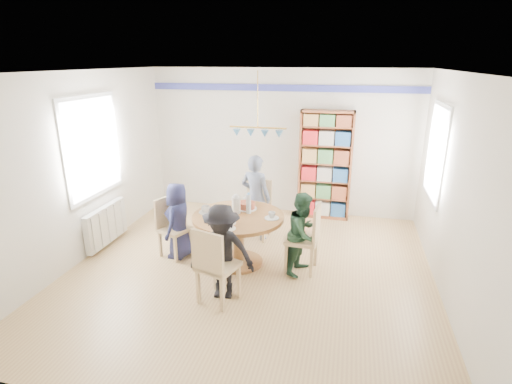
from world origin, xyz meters
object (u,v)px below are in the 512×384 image
(radiator, at_px, (106,225))
(dining_table, at_px, (238,228))
(chair_right, at_px, (308,235))
(chair_far, at_px, (258,206))
(person_left, at_px, (178,221))
(person_right, at_px, (303,233))
(chair_near, at_px, (214,263))
(person_near, at_px, (222,252))
(chair_left, at_px, (171,224))
(person_far, at_px, (256,197))
(bookshelf, at_px, (325,166))

(radiator, xyz_separation_m, dining_table, (2.20, -0.10, 0.21))
(chair_right, xyz_separation_m, chair_far, (-0.94, 1.00, -0.01))
(person_left, height_order, person_right, person_right)
(dining_table, bearing_deg, chair_near, -90.46)
(chair_near, relative_size, person_near, 0.81)
(dining_table, height_order, chair_left, chair_left)
(radiator, bearing_deg, person_left, -3.46)
(person_left, bearing_deg, person_far, 135.60)
(chair_near, height_order, person_left, person_left)
(person_far, bearing_deg, chair_far, -80.87)
(chair_near, bearing_deg, radiator, 152.52)
(chair_left, bearing_deg, person_near, -39.61)
(person_far, xyz_separation_m, person_near, (0.00, -1.78, -0.10))
(radiator, height_order, chair_far, chair_far)
(chair_far, distance_m, chair_near, 2.06)
(chair_right, height_order, person_far, person_far)
(radiator, relative_size, person_near, 0.82)
(chair_right, distance_m, person_far, 1.32)
(radiator, bearing_deg, chair_left, -2.67)
(chair_far, relative_size, person_far, 0.68)
(radiator, distance_m, chair_right, 3.20)
(radiator, xyz_separation_m, bookshelf, (3.26, 2.04, 0.63))
(chair_right, relative_size, person_near, 0.80)
(dining_table, relative_size, chair_right, 1.33)
(person_left, xyz_separation_m, person_right, (1.85, -0.04, 0.00))
(chair_near, xyz_separation_m, bookshelf, (1.06, 3.18, 0.44))
(chair_near, bearing_deg, dining_table, 89.54)
(dining_table, bearing_deg, person_near, -87.44)
(chair_right, distance_m, chair_far, 1.37)
(radiator, height_order, person_left, person_left)
(chair_left, relative_size, person_right, 0.78)
(radiator, relative_size, chair_right, 1.02)
(dining_table, height_order, bookshelf, bookshelf)
(dining_table, bearing_deg, chair_left, 177.71)
(chair_left, height_order, person_far, person_far)
(person_near, bearing_deg, chair_far, 84.10)
(chair_far, bearing_deg, person_left, -134.38)
(bookshelf, bearing_deg, radiator, -147.94)
(chair_right, xyz_separation_m, chair_near, (-1.00, -1.06, 0.01))
(dining_table, xyz_separation_m, chair_far, (0.05, 1.01, -0.03))
(person_right, distance_m, person_near, 1.23)
(dining_table, relative_size, person_far, 0.92)
(chair_right, xyz_separation_m, person_far, (-0.95, 0.90, 0.17))
(person_left, bearing_deg, radiator, -90.92)
(radiator, xyz_separation_m, person_left, (1.28, -0.08, 0.22))
(person_near, relative_size, bookshelf, 0.61)
(radiator, relative_size, person_far, 0.71)
(person_near, bearing_deg, person_far, 84.45)
(chair_right, relative_size, chair_far, 1.02)
(person_near, bearing_deg, chair_left, 134.72)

